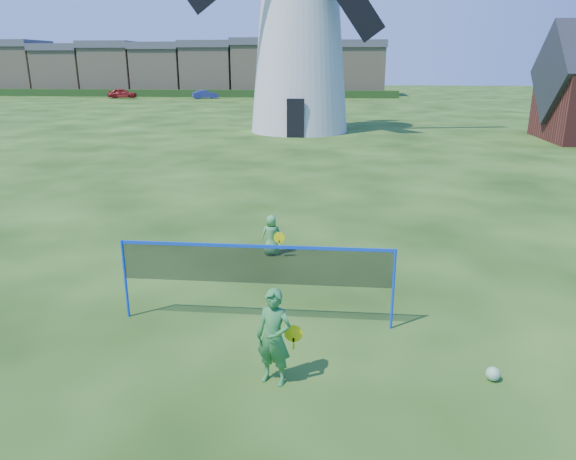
# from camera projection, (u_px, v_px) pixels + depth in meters

# --- Properties ---
(ground) EXTENTS (220.00, 220.00, 0.00)m
(ground) POSITION_uv_depth(u_px,v_px,m) (276.00, 309.00, 10.57)
(ground) COLOR black
(ground) RESTS_ON ground
(windmill) EXTENTS (14.42, 6.76, 20.26)m
(windmill) POSITION_uv_depth(u_px,v_px,m) (300.00, 24.00, 35.62)
(windmill) COLOR silver
(windmill) RESTS_ON ground
(badminton_net) EXTENTS (5.05, 0.05, 1.55)m
(badminton_net) POSITION_uv_depth(u_px,v_px,m) (256.00, 266.00, 9.70)
(badminton_net) COLOR blue
(badminton_net) RESTS_ON ground
(player_girl) EXTENTS (0.74, 0.52, 1.53)m
(player_girl) POSITION_uv_depth(u_px,v_px,m) (274.00, 337.00, 7.94)
(player_girl) COLOR #317C3A
(player_girl) RESTS_ON ground
(player_boy) EXTENTS (0.63, 0.43, 1.04)m
(player_boy) POSITION_uv_depth(u_px,v_px,m) (272.00, 235.00, 13.42)
(player_boy) COLOR #4B9C50
(player_boy) RESTS_ON ground
(play_ball) EXTENTS (0.22, 0.22, 0.22)m
(play_ball) POSITION_uv_depth(u_px,v_px,m) (493.00, 374.00, 8.17)
(play_ball) COLOR green
(play_ball) RESTS_ON ground
(terraced_houses) EXTENTS (59.49, 8.40, 8.01)m
(terraced_houses) POSITION_uv_depth(u_px,v_px,m) (185.00, 68.00, 79.79)
(terraced_houses) COLOR tan
(terraced_houses) RESTS_ON ground
(hedge) EXTENTS (62.00, 0.80, 1.00)m
(hedge) POSITION_uv_depth(u_px,v_px,m) (177.00, 93.00, 75.08)
(hedge) COLOR #193814
(hedge) RESTS_ON ground
(car_left) EXTENTS (4.07, 2.32, 1.30)m
(car_left) POSITION_uv_depth(u_px,v_px,m) (122.00, 93.00, 72.28)
(car_left) COLOR maroon
(car_left) RESTS_ON ground
(car_right) EXTENTS (3.65, 2.42, 1.14)m
(car_right) POSITION_uv_depth(u_px,v_px,m) (205.00, 94.00, 71.28)
(car_right) COLOR navy
(car_right) RESTS_ON ground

